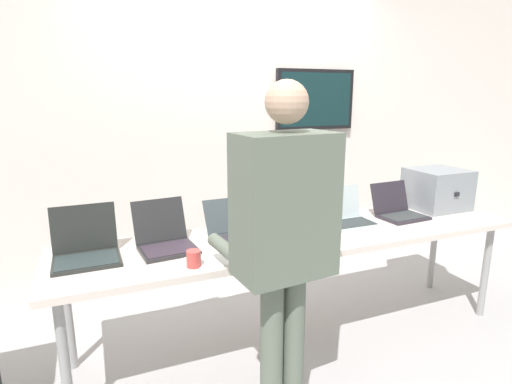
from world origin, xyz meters
The scene contains 13 objects.
ground centered at (0.00, 0.00, -0.02)m, with size 8.00×8.00×0.04m, color #A19FA0.
back_wall centered at (0.01, 1.13, 1.40)m, with size 8.00×0.11×2.79m.
workbench centered at (0.00, 0.00, 0.71)m, with size 3.04×0.70×0.75m.
equipment_box centered at (1.26, 0.13, 0.91)m, with size 0.41×0.38×0.31m.
laptop_station_0 centered at (-1.28, 0.07, 0.82)m, with size 0.34×0.31×0.28m.
laptop_station_1 centered at (-0.85, 0.08, 0.81)m, with size 0.34×0.38×0.26m.
laptop_station_2 centered at (-0.42, 0.08, 0.81)m, with size 0.33×0.35×0.22m.
laptop_station_3 centered at (-0.02, 0.09, 0.81)m, with size 0.37×0.34×0.26m.
laptop_station_4 centered at (0.40, 0.07, 0.81)m, with size 0.32×0.29×0.24m.
laptop_station_5 centered at (0.83, 0.06, 0.81)m, with size 0.34×0.32×0.24m.
person centered at (-0.43, -0.62, 1.02)m, with size 0.47×0.62×1.69m.
coffee_mug centered at (-0.77, -0.25, 0.80)m, with size 0.08×0.08×0.09m.
paper_sheet centered at (-0.67, -0.17, 0.76)m, with size 0.27×0.34×0.00m.
Camera 1 is at (-1.22, -2.21, 1.63)m, focal length 28.88 mm.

